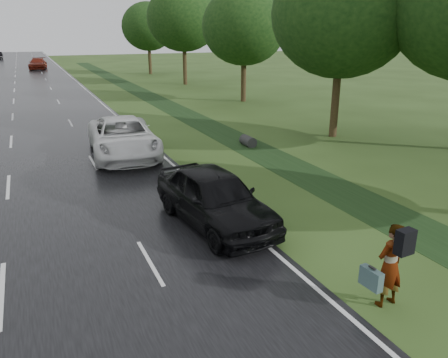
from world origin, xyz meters
TOP-DOWN VIEW (x-y plane):
  - ground at (0.00, 0.00)m, footprint 220.00×220.00m
  - road at (0.00, 45.00)m, footprint 14.00×180.00m
  - edge_stripe_east at (6.75, 45.00)m, footprint 0.12×180.00m
  - center_line at (0.00, 45.00)m, footprint 0.12×180.00m
  - drainage_ditch at (11.50, 18.71)m, footprint 2.20×120.00m
  - tree_east_b at (17.00, 10.00)m, footprint 7.60×7.60m
  - tree_east_c at (18.20, 24.00)m, footprint 7.00×7.00m
  - tree_east_d at (17.80, 38.00)m, footprint 8.00×8.00m
  - tree_east_f at (17.50, 52.00)m, footprint 7.20×7.20m
  - pedestrian at (7.80, -3.89)m, footprint 0.90×0.77m
  - white_pickup at (5.08, 10.65)m, footprint 3.50×6.69m
  - dark_sedan at (6.00, 1.53)m, footprint 2.67×5.41m
  - far_car_red at (3.32, 67.25)m, footprint 3.14×6.12m

SIDE VIEW (x-z plane):
  - ground at x=0.00m, z-range 0.00..0.00m
  - road at x=0.00m, z-range 0.00..0.04m
  - drainage_ditch at x=11.50m, z-range -0.24..0.32m
  - edge_stripe_east at x=6.75m, z-range 0.04..0.05m
  - center_line at x=0.00m, z-range 0.04..0.05m
  - far_car_red at x=3.32m, z-range 0.04..1.74m
  - dark_sedan at x=6.00m, z-range 0.04..1.81m
  - white_pickup at x=5.08m, z-range 0.04..1.84m
  - pedestrian at x=7.80m, z-range 0.03..1.98m
  - tree_east_c at x=18.20m, z-range 1.49..10.78m
  - tree_east_f at x=17.50m, z-range 1.56..11.18m
  - tree_east_b at x=17.00m, z-range 1.63..11.74m
  - tree_east_d at x=17.80m, z-range 1.77..12.53m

